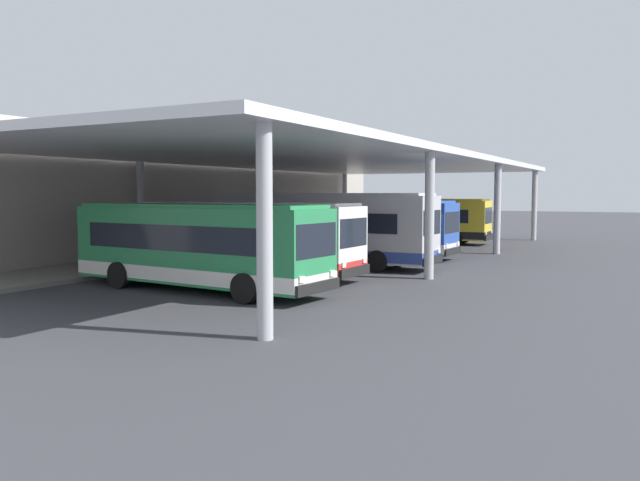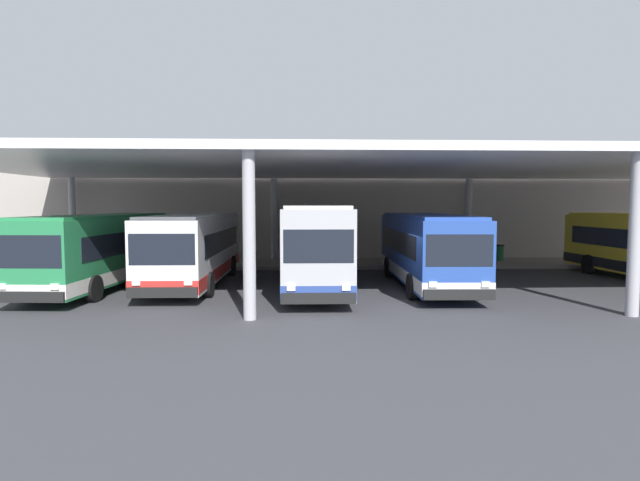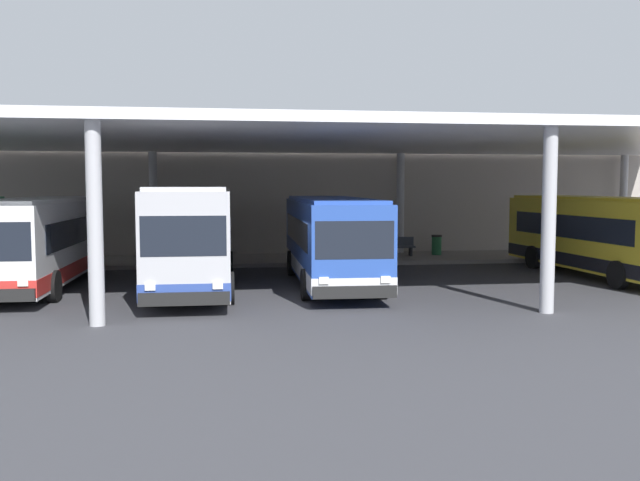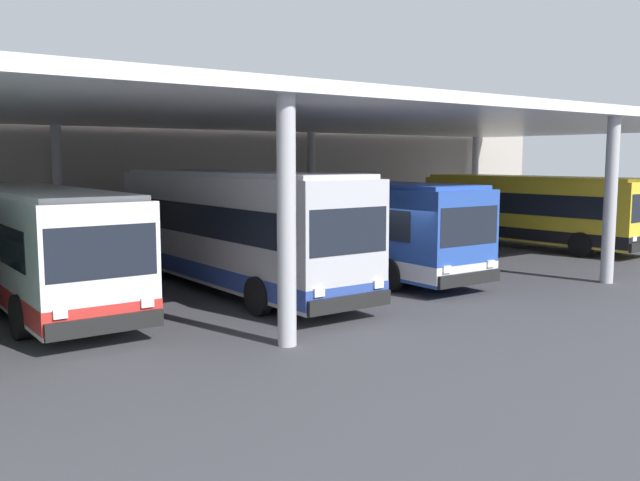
% 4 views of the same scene
% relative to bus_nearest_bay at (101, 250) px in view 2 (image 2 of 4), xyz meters
% --- Properties ---
extents(ground_plane, '(200.00, 200.00, 0.00)m').
position_rel_bus_nearest_bay_xyz_m(ground_plane, '(13.18, -3.94, -1.66)').
color(ground_plane, '#3D3D42').
extents(platform_kerb, '(42.00, 4.50, 0.18)m').
position_rel_bus_nearest_bay_xyz_m(platform_kerb, '(13.18, 7.81, -1.57)').
color(platform_kerb, gray).
rests_on(platform_kerb, ground).
extents(station_building_facade, '(48.00, 1.60, 6.94)m').
position_rel_bus_nearest_bay_xyz_m(station_building_facade, '(13.18, 11.06, 1.82)').
color(station_building_facade, '#ADA399').
rests_on(station_building_facade, ground).
extents(canopy_shelter, '(40.00, 17.00, 5.55)m').
position_rel_bus_nearest_bay_xyz_m(canopy_shelter, '(13.18, 1.56, 3.66)').
color(canopy_shelter, silver).
rests_on(canopy_shelter, ground).
extents(bus_nearest_bay, '(3.32, 10.69, 3.17)m').
position_rel_bus_nearest_bay_xyz_m(bus_nearest_bay, '(0.00, 0.00, 0.00)').
color(bus_nearest_bay, '#28844C').
rests_on(bus_nearest_bay, ground).
extents(bus_second_bay, '(2.85, 10.57, 3.17)m').
position_rel_bus_nearest_bay_xyz_m(bus_second_bay, '(3.89, 0.70, 0.00)').
color(bus_second_bay, white).
rests_on(bus_second_bay, ground).
extents(bus_middle_bay, '(2.82, 11.36, 3.57)m').
position_rel_bus_nearest_bay_xyz_m(bus_middle_bay, '(9.27, -0.23, 0.19)').
color(bus_middle_bay, '#B7B7BC').
rests_on(bus_middle_bay, ground).
extents(bus_far_bay, '(2.94, 10.60, 3.17)m').
position_rel_bus_nearest_bay_xyz_m(bus_far_bay, '(14.16, -0.14, 0.00)').
color(bus_far_bay, '#284CA8').
rests_on(bus_far_bay, ground).
extents(bench_waiting, '(1.80, 0.45, 0.92)m').
position_rel_bus_nearest_bay_xyz_m(bench_waiting, '(18.71, 7.88, -0.99)').
color(bench_waiting, '#383D47').
rests_on(bench_waiting, platform_kerb).
extents(trash_bin, '(0.52, 0.52, 0.98)m').
position_rel_bus_nearest_bay_xyz_m(trash_bin, '(20.85, 8.18, -0.98)').
color(trash_bin, '#236638').
rests_on(trash_bin, platform_kerb).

